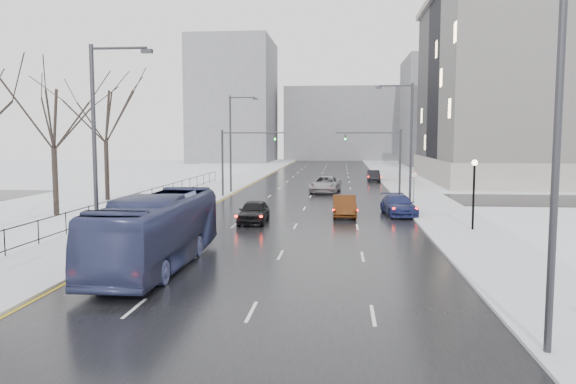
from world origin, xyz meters
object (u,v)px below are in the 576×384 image
(streetlight_r_mid, at_px, (408,139))
(no_uturn_sign, at_px, (414,178))
(bus, at_px, (158,231))
(sedan_center_near, at_px, (254,212))
(streetlight_r_near, at_px, (547,145))
(streetlight_l_near, at_px, (99,141))
(sedan_right_cross, at_px, (325,184))
(lamppost_r_mid, at_px, (474,184))
(tree_park_d, at_px, (57,217))
(mast_signal_right, at_px, (389,155))
(sedan_right_far, at_px, (399,205))
(streetlight_l_far, at_px, (233,139))
(tree_park_e, at_px, (108,201))
(sedan_right_distant, at_px, (374,176))
(mast_signal_left, at_px, (233,155))
(sedan_right_near, at_px, (344,206))

(streetlight_r_mid, height_order, no_uturn_sign, streetlight_r_mid)
(bus, relative_size, sedan_center_near, 2.58)
(streetlight_r_near, bearing_deg, streetlight_l_near, 148.52)
(sedan_right_cross, bearing_deg, lamppost_r_mid, -61.51)
(tree_park_d, bearing_deg, sedan_center_near, -7.34)
(bus, bearing_deg, mast_signal_right, 66.66)
(lamppost_r_mid, height_order, sedan_right_far, lamppost_r_mid)
(streetlight_r_near, xyz_separation_m, sedan_center_near, (-11.07, 22.08, -4.81))
(mast_signal_right, bearing_deg, streetlight_l_near, -118.96)
(streetlight_l_near, relative_size, streetlight_l_far, 1.00)
(tree_park_e, height_order, sedan_right_distant, tree_park_e)
(mast_signal_right, xyz_separation_m, mast_signal_left, (-14.65, 0.00, 0.00))
(streetlight_l_far, xyz_separation_m, sedan_right_near, (11.35, -16.27, -4.81))
(bus, height_order, sedan_right_far, bus)
(sedan_center_near, bearing_deg, streetlight_r_near, -63.55)
(sedan_center_near, bearing_deg, mast_signal_right, 57.11)
(tree_park_d, bearing_deg, sedan_right_cross, 45.35)
(streetlight_l_far, height_order, sedan_center_near, streetlight_l_far)
(sedan_right_far, bearing_deg, lamppost_r_mid, -67.90)
(streetlight_r_mid, bearing_deg, tree_park_d, -166.99)
(mast_signal_left, relative_size, sedan_right_far, 1.27)
(tree_park_e, height_order, sedan_right_far, tree_park_e)
(tree_park_e, relative_size, sedan_center_near, 2.99)
(sedan_right_far, bearing_deg, sedan_right_cross, 102.71)
(sedan_right_cross, xyz_separation_m, sedan_right_far, (5.88, -16.50, -0.11))
(streetlight_l_near, height_order, streetlight_l_far, same)
(sedan_right_cross, xyz_separation_m, sedan_right_distant, (5.86, 15.41, -0.13))
(streetlight_r_near, distance_m, lamppost_r_mid, 20.38)
(mast_signal_right, distance_m, sedan_right_near, 13.36)
(tree_park_e, relative_size, sedan_right_near, 2.88)
(streetlight_l_far, height_order, sedan_right_near, streetlight_l_far)
(streetlight_r_near, relative_size, lamppost_r_mid, 2.34)
(sedan_right_cross, bearing_deg, sedan_right_far, -64.41)
(mast_signal_right, height_order, sedan_right_cross, mast_signal_right)
(sedan_right_far, bearing_deg, bus, -131.71)
(streetlight_r_near, relative_size, sedan_center_near, 2.21)
(tree_park_e, relative_size, no_uturn_sign, 5.00)
(streetlight_r_near, bearing_deg, tree_park_d, 137.25)
(streetlight_r_mid, bearing_deg, streetlight_l_far, 143.70)
(tree_park_e, height_order, mast_signal_right, tree_park_e)
(sedan_right_distant, bearing_deg, streetlight_l_near, -108.45)
(lamppost_r_mid, bearing_deg, tree_park_d, 172.09)
(tree_park_e, bearing_deg, bus, -62.44)
(streetlight_r_mid, distance_m, streetlight_l_near, 25.82)
(tree_park_e, xyz_separation_m, sedan_right_cross, (19.52, 9.35, 0.89))
(no_uturn_sign, relative_size, sedan_right_distant, 0.62)
(streetlight_r_near, xyz_separation_m, streetlight_l_far, (-16.33, 42.00, 0.00))
(streetlight_r_mid, relative_size, sedan_right_far, 1.96)
(sedan_right_distant, bearing_deg, mast_signal_right, -90.58)
(tree_park_d, xyz_separation_m, tree_park_e, (-0.40, 10.00, 0.00))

